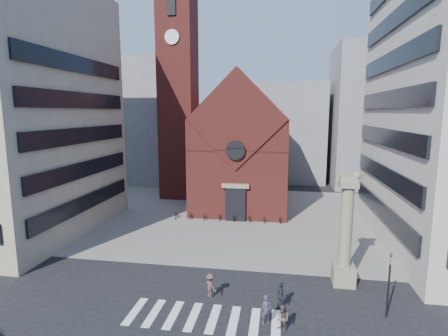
{
  "coord_description": "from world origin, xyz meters",
  "views": [
    {
      "loc": [
        5.12,
        -22.78,
        12.84
      ],
      "look_at": [
        0.08,
        8.0,
        7.83
      ],
      "focal_mm": 28.0,
      "sensor_mm": 36.0,
      "label": 1
    }
  ],
  "objects_px": {
    "lion_column": "(345,240)",
    "pedestrian_0": "(266,310)",
    "scooter_0": "(177,215)",
    "traffic_light": "(389,283)",
    "pedestrian_1": "(283,319)",
    "pedestrian_2": "(281,296)"
  },
  "relations": [
    {
      "from": "traffic_light",
      "to": "pedestrian_2",
      "type": "distance_m",
      "value": 6.79
    },
    {
      "from": "pedestrian_0",
      "to": "traffic_light",
      "type": "bearing_deg",
      "value": -10.54
    },
    {
      "from": "lion_column",
      "to": "pedestrian_0",
      "type": "relative_size",
      "value": 4.75
    },
    {
      "from": "pedestrian_0",
      "to": "pedestrian_2",
      "type": "distance_m",
      "value": 1.99
    },
    {
      "from": "pedestrian_1",
      "to": "pedestrian_2",
      "type": "distance_m",
      "value": 2.43
    },
    {
      "from": "pedestrian_2",
      "to": "pedestrian_1",
      "type": "bearing_deg",
      "value": 171.44
    },
    {
      "from": "pedestrian_1",
      "to": "scooter_0",
      "type": "relative_size",
      "value": 1.05
    },
    {
      "from": "pedestrian_2",
      "to": "scooter_0",
      "type": "height_order",
      "value": "pedestrian_2"
    },
    {
      "from": "lion_column",
      "to": "pedestrian_0",
      "type": "xyz_separation_m",
      "value": [
        -5.5,
        -5.98,
        -2.54
      ]
    },
    {
      "from": "pedestrian_0",
      "to": "pedestrian_1",
      "type": "height_order",
      "value": "pedestrian_0"
    },
    {
      "from": "pedestrian_0",
      "to": "scooter_0",
      "type": "bearing_deg",
      "value": 95.29
    },
    {
      "from": "pedestrian_1",
      "to": "pedestrian_2",
      "type": "xyz_separation_m",
      "value": [
        -0.15,
        2.42,
        0.11
      ]
    },
    {
      "from": "traffic_light",
      "to": "lion_column",
      "type": "bearing_deg",
      "value": 116.46
    },
    {
      "from": "traffic_light",
      "to": "pedestrian_0",
      "type": "height_order",
      "value": "traffic_light"
    },
    {
      "from": "lion_column",
      "to": "pedestrian_1",
      "type": "xyz_separation_m",
      "value": [
        -4.51,
        -6.59,
        -2.64
      ]
    },
    {
      "from": "pedestrian_1",
      "to": "pedestrian_2",
      "type": "bearing_deg",
      "value": 135.76
    },
    {
      "from": "lion_column",
      "to": "traffic_light",
      "type": "height_order",
      "value": "lion_column"
    },
    {
      "from": "pedestrian_2",
      "to": "lion_column",
      "type": "bearing_deg",
      "value": -60.18
    },
    {
      "from": "lion_column",
      "to": "scooter_0",
      "type": "relative_size",
      "value": 5.62
    },
    {
      "from": "pedestrian_0",
      "to": "lion_column",
      "type": "bearing_deg",
      "value": 22.04
    },
    {
      "from": "lion_column",
      "to": "pedestrian_1",
      "type": "distance_m",
      "value": 8.42
    },
    {
      "from": "traffic_light",
      "to": "scooter_0",
      "type": "distance_m",
      "value": 26.32
    }
  ]
}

